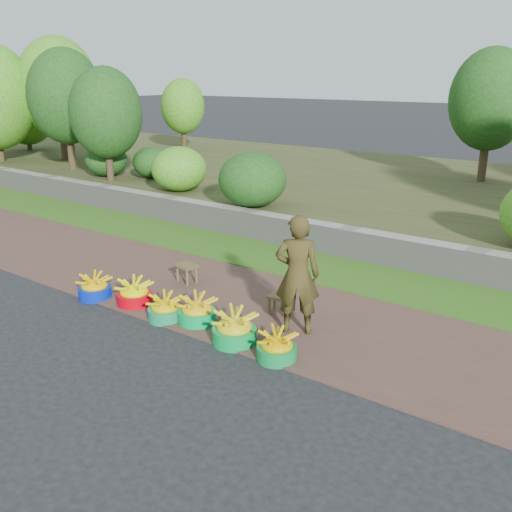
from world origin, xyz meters
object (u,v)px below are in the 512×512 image
Objects in this scene: basin_e at (234,329)px; basin_f at (277,347)px; basin_a at (95,288)px; basin_c at (165,309)px; stool_right at (280,299)px; basin_d at (197,311)px; basin_b at (134,294)px; vendor_woman at (297,275)px; stool_left at (187,268)px.

basin_e is 1.18× the size of basin_f.
basin_a is 1.40m from basin_c.
basin_c is 1.55m from stool_right.
basin_c is 0.92× the size of basin_d.
basin_e is (1.91, -0.10, 0.02)m from basin_b.
basin_a is 0.94× the size of basin_d.
basin_c is 1.39× the size of stool_right.
vendor_woman reaches higher than basin_e.
vendor_woman is at bearing 56.90° from basin_e.
stool_left is at bearing -40.23° from vendor_woman.
basin_a is 2.58m from basin_e.
basin_d is 0.78m from basin_e.
stool_right is at bearing 122.66° from basin_f.
basin_c is at bearing -58.92° from stool_left.
basin_c is at bearing -179.62° from basin_e.
stool_right is 0.81m from vendor_woman.
basin_c is 1.84m from basin_f.
basin_d is at bearing -41.92° from stool_left.
vendor_woman is (1.21, 0.54, 0.62)m from basin_d.
stool_right is 0.22× the size of vendor_woman.
basin_c is 1.40m from stool_left.
basin_d is 0.33× the size of vendor_woman.
basin_e is at bearing -3.02° from basin_b.
basin_d is at bearing 7.11° from basin_a.
basin_d is 0.92× the size of basin_e.
stool_right is (1.87, -0.15, -0.02)m from stool_left.
stool_right is (0.73, 0.87, 0.07)m from basin_d.
basin_b is 0.73m from basin_c.
basin_a is 0.31× the size of vendor_woman.
basin_a is at bearing -179.64° from basin_f.
stool_left is (-2.56, 1.23, 0.10)m from basin_f.
basin_e reaches higher than basin_b.
basin_e is 1.46× the size of stool_left.
basin_c is at bearing -5.18° from vendor_woman.
vendor_woman is (1.64, 0.71, 0.63)m from basin_c.
stool_left is 0.25× the size of vendor_woman.
vendor_woman is at bearing 14.13° from basin_a.
stool_left is 1.12× the size of stool_right.
basin_a is at bearing -177.60° from basin_c.
basin_f is 1.24× the size of stool_left.
basin_b is 1.49× the size of stool_right.
basin_b is at bearing 171.48° from basin_c.
basin_c is at bearing -8.52° from basin_b.
basin_a is 0.95× the size of basin_b.
basin_f reaches higher than stool_left.
basin_e reaches higher than basin_d.
basin_f is 1.28m from stool_right.
basin_a is at bearing -178.53° from basin_e.
basin_a is 1.42× the size of stool_right.
basin_f is (0.66, -0.05, -0.03)m from basin_e.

